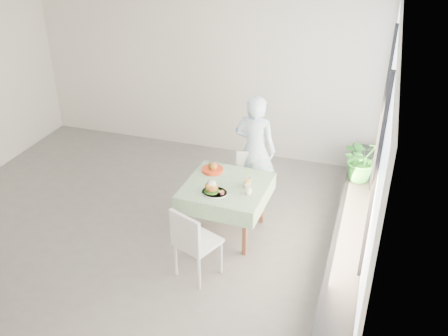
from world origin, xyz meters
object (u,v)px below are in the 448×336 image
(cafe_table, at_px, (226,203))
(chair_near, at_px, (197,255))
(potted_plant, at_px, (362,159))
(diner, at_px, (255,150))
(main_dish, at_px, (213,189))
(chair_far, at_px, (249,192))
(juice_cup_orange, at_px, (247,183))

(cafe_table, height_order, chair_near, chair_near)
(chair_near, bearing_deg, potted_plant, 50.78)
(diner, bearing_deg, cafe_table, 85.31)
(chair_near, height_order, main_dish, chair_near)
(cafe_table, xyz_separation_m, diner, (0.13, 0.93, 0.36))
(potted_plant, bearing_deg, chair_near, -129.22)
(cafe_table, height_order, chair_far, chair_far)
(cafe_table, xyz_separation_m, main_dish, (-0.10, -0.25, 0.34))
(main_dish, height_order, juice_cup_orange, juice_cup_orange)
(chair_near, distance_m, potted_plant, 2.70)
(chair_near, relative_size, diner, 0.57)
(chair_near, xyz_separation_m, juice_cup_orange, (0.33, 0.96, 0.51))
(cafe_table, bearing_deg, chair_near, -93.77)
(juice_cup_orange, xyz_separation_m, potted_plant, (1.35, 1.10, 0.01))
(chair_near, height_order, potted_plant, potted_plant)
(main_dish, relative_size, potted_plant, 0.53)
(cafe_table, height_order, diner, diner)
(cafe_table, relative_size, chair_far, 1.33)
(cafe_table, relative_size, main_dish, 3.21)
(potted_plant, bearing_deg, cafe_table, -145.27)
(juice_cup_orange, bearing_deg, diner, 98.47)
(cafe_table, height_order, potted_plant, potted_plant)
(chair_near, relative_size, potted_plant, 1.48)
(main_dish, bearing_deg, diner, 79.11)
(cafe_table, bearing_deg, juice_cup_orange, 4.93)
(chair_near, bearing_deg, chair_far, 83.59)
(cafe_table, height_order, main_dish, main_dish)
(chair_far, distance_m, potted_plant, 1.65)
(main_dish, relative_size, juice_cup_orange, 1.24)
(main_dish, bearing_deg, potted_plant, 38.66)
(diner, bearing_deg, chair_far, 91.16)
(chair_near, bearing_deg, juice_cup_orange, 71.12)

